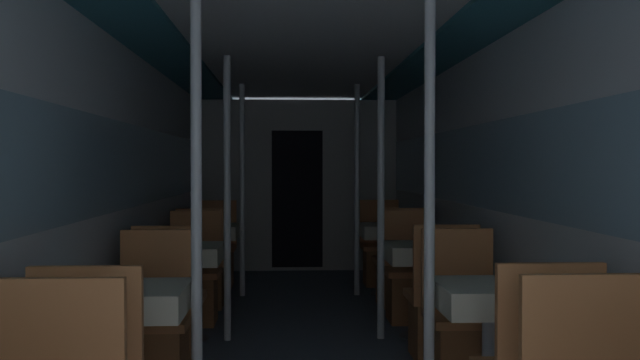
# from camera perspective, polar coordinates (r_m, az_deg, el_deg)

# --- Properties ---
(wall_left) EXTENTS (0.05, 10.16, 2.15)m
(wall_left) POSITION_cam_1_polar(r_m,az_deg,el_deg) (4.90, -16.17, -1.39)
(wall_left) COLOR silver
(wall_left) RESTS_ON ground_plane
(wall_right) EXTENTS (0.05, 10.16, 2.15)m
(wall_right) POSITION_cam_1_polar(r_m,az_deg,el_deg) (4.97, 13.83, -1.34)
(wall_right) COLOR silver
(wall_right) RESTS_ON ground_plane
(ceiling_panel) EXTENTS (2.56, 10.16, 0.07)m
(ceiling_panel) POSITION_cam_1_polar(r_m,az_deg,el_deg) (4.85, -1.06, 11.53)
(ceiling_panel) COLOR silver
(ceiling_panel) RESTS_ON wall_left
(bulkhead_far) EXTENTS (2.51, 0.09, 2.15)m
(bulkhead_far) POSITION_cam_1_polar(r_m,az_deg,el_deg) (9.01, -1.84, -0.45)
(bulkhead_far) COLOR #A8A8A3
(bulkhead_far) RESTS_ON ground_plane
(dining_table_left_1) EXTENTS (0.57, 0.57, 0.72)m
(dining_table_left_1) POSITION_cam_1_polar(r_m,az_deg,el_deg) (3.72, -14.99, -10.24)
(dining_table_left_1) COLOR #4C4C51
(dining_table_left_1) RESTS_ON ground_plane
(chair_left_far_1) EXTENTS (0.44, 0.44, 0.93)m
(chair_left_far_1) POSITION_cam_1_polar(r_m,az_deg,el_deg) (4.36, -13.25, -12.65)
(chair_left_far_1) COLOR #9C5B31
(chair_left_far_1) RESTS_ON ground_plane
(support_pole_left_1) EXTENTS (0.06, 0.06, 2.15)m
(support_pole_left_1) POSITION_cam_1_polar(r_m,az_deg,el_deg) (3.60, -9.86, -2.79)
(support_pole_left_1) COLOR silver
(support_pole_left_1) RESTS_ON ground_plane
(dining_table_left_2) EXTENTS (0.57, 0.57, 0.72)m
(dining_table_left_2) POSITION_cam_1_polar(r_m,az_deg,el_deg) (5.51, -10.88, -6.50)
(dining_table_left_2) COLOR #4C4C51
(dining_table_left_2) RESTS_ON ground_plane
(chair_left_near_2) EXTENTS (0.44, 0.44, 0.93)m
(chair_left_near_2) POSITION_cam_1_polar(r_m,az_deg,el_deg) (4.98, -11.87, -10.90)
(chair_left_near_2) COLOR #9C5B31
(chair_left_near_2) RESTS_ON ground_plane
(chair_left_far_2) EXTENTS (0.44, 0.44, 0.93)m
(chair_left_far_2) POSITION_cam_1_polar(r_m,az_deg,el_deg) (6.14, -10.07, -8.59)
(chair_left_far_2) COLOR #9C5B31
(chair_left_far_2) RESTS_ON ground_plane
(support_pole_left_2) EXTENTS (0.06, 0.06, 2.15)m
(support_pole_left_2) POSITION_cam_1_polar(r_m,az_deg,el_deg) (5.43, -7.44, -1.46)
(support_pole_left_2) COLOR silver
(support_pole_left_2) RESTS_ON ground_plane
(dining_table_left_3) EXTENTS (0.57, 0.57, 0.72)m
(dining_table_left_3) POSITION_cam_1_polar(r_m,az_deg,el_deg) (7.33, -8.83, -4.60)
(dining_table_left_3) COLOR #4C4C51
(dining_table_left_3) RESTS_ON ground_plane
(chair_left_near_3) EXTENTS (0.44, 0.44, 0.93)m
(chair_left_near_3) POSITION_cam_1_polar(r_m,az_deg,el_deg) (6.78, -9.37, -7.67)
(chair_left_near_3) COLOR #9C5B31
(chair_left_near_3) RESTS_ON ground_plane
(chair_left_far_3) EXTENTS (0.44, 0.44, 0.93)m
(chair_left_far_3) POSITION_cam_1_polar(r_m,az_deg,el_deg) (7.96, -8.36, -6.35)
(chair_left_far_3) COLOR #9C5B31
(chair_left_far_3) RESTS_ON ground_plane
(support_pole_left_3) EXTENTS (0.06, 0.06, 2.15)m
(support_pole_left_3) POSITION_cam_1_polar(r_m,az_deg,el_deg) (7.27, -6.24, -0.80)
(support_pole_left_3) COLOR silver
(support_pole_left_3) RESTS_ON ground_plane
(dining_table_right_1) EXTENTS (0.57, 0.57, 0.72)m
(dining_table_right_1) POSITION_cam_1_polar(r_m,az_deg,el_deg) (3.78, 13.72, -10.03)
(dining_table_right_1) COLOR #4C4C51
(dining_table_right_1) RESTS_ON ground_plane
(chair_right_far_1) EXTENTS (0.44, 0.44, 0.93)m
(chair_right_far_1) POSITION_cam_1_polar(r_m,az_deg,el_deg) (4.42, 11.45, -12.46)
(chair_right_far_1) COLOR #9C5B31
(chair_right_far_1) RESTS_ON ground_plane
(support_pole_right_1) EXTENTS (0.06, 0.06, 2.15)m
(support_pole_right_1) POSITION_cam_1_polar(r_m,az_deg,el_deg) (3.64, 8.74, -2.74)
(support_pole_right_1) COLOR silver
(support_pole_right_1) RESTS_ON ground_plane
(dining_table_right_2) EXTENTS (0.57, 0.57, 0.72)m
(dining_table_right_2) POSITION_cam_1_polar(r_m,az_deg,el_deg) (5.56, 8.30, -6.43)
(dining_table_right_2) COLOR #4C4C51
(dining_table_right_2) RESTS_ON ground_plane
(chair_right_near_2) EXTENTS (0.44, 0.44, 0.93)m
(chair_right_near_2) POSITION_cam_1_polar(r_m,az_deg,el_deg) (5.03, 9.62, -10.77)
(chair_right_near_2) COLOR #9C5B31
(chair_right_near_2) RESTS_ON ground_plane
(chair_right_far_2) EXTENTS (0.44, 0.44, 0.93)m
(chair_right_far_2) POSITION_cam_1_polar(r_m,az_deg,el_deg) (6.18, 7.22, -8.51)
(chair_right_far_2) COLOR #9C5B31
(chair_right_far_2) RESTS_ON ground_plane
(support_pole_right_2) EXTENTS (0.06, 0.06, 2.15)m
(support_pole_right_2) POSITION_cam_1_polar(r_m,az_deg,el_deg) (5.46, 4.89, -1.44)
(support_pole_right_2) COLOR silver
(support_pole_right_2) RESTS_ON ground_plane
(dining_table_right_3) EXTENTS (0.57, 0.57, 0.72)m
(dining_table_right_3) POSITION_cam_1_polar(r_m,az_deg,el_deg) (7.36, 5.54, -4.56)
(dining_table_right_3) COLOR #4C4C51
(dining_table_right_3) RESTS_ON ground_plane
(chair_right_near_3) EXTENTS (0.44, 0.44, 0.93)m
(chair_right_near_3) POSITION_cam_1_polar(r_m,az_deg,el_deg) (6.81, 6.27, -7.61)
(chair_right_near_3) COLOR #9C5B31
(chair_right_near_3) RESTS_ON ground_plane
(chair_right_far_3) EXTENTS (0.44, 0.44, 0.93)m
(chair_right_far_3) POSITION_cam_1_polar(r_m,az_deg,el_deg) (7.99, 4.92, -6.31)
(chair_right_far_3) COLOR #9C5B31
(chair_right_far_3) RESTS_ON ground_plane
(support_pole_right_3) EXTENTS (0.06, 0.06, 2.15)m
(support_pole_right_3) POSITION_cam_1_polar(r_m,az_deg,el_deg) (7.29, 2.97, -0.79)
(support_pole_right_3) COLOR silver
(support_pole_right_3) RESTS_ON ground_plane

